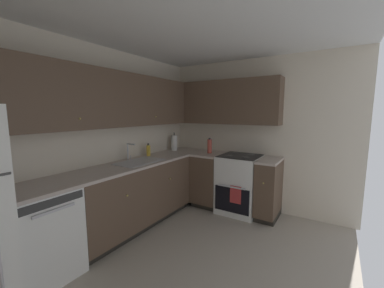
% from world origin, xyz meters
% --- Properties ---
extents(ground_plane, '(3.95, 2.97, 0.02)m').
position_xyz_m(ground_plane, '(0.00, 0.00, -0.01)').
color(ground_plane, '#A89E8E').
extents(wall_back, '(4.05, 0.05, 2.46)m').
position_xyz_m(wall_back, '(0.00, 1.51, 1.23)').
color(wall_back, beige).
rests_on(wall_back, ground_plane).
extents(wall_right, '(0.05, 3.07, 2.46)m').
position_xyz_m(wall_right, '(2.00, 0.00, 1.23)').
color(wall_right, beige).
rests_on(wall_right, ground_plane).
extents(ceiling, '(4.05, 3.07, 0.05)m').
position_xyz_m(ceiling, '(0.00, 0.00, 2.49)').
color(ceiling, white).
extents(dishwasher, '(0.60, 0.63, 0.88)m').
position_xyz_m(dishwasher, '(-0.82, 1.19, 0.44)').
color(dishwasher, white).
rests_on(dishwasher, ground_plane).
extents(lower_cabinets_back, '(1.89, 0.62, 0.88)m').
position_xyz_m(lower_cabinets_back, '(0.43, 1.19, 0.45)').
color(lower_cabinets_back, brown).
rests_on(lower_cabinets_back, ground_plane).
extents(countertop_back, '(3.09, 0.60, 0.03)m').
position_xyz_m(countertop_back, '(0.43, 1.19, 0.90)').
color(countertop_back, '#B7A89E').
rests_on(countertop_back, lower_cabinets_back).
extents(lower_cabinets_right, '(0.62, 1.39, 0.88)m').
position_xyz_m(lower_cabinets_right, '(1.68, 0.26, 0.45)').
color(lower_cabinets_right, brown).
rests_on(lower_cabinets_right, ground_plane).
extents(countertop_right, '(0.60, 1.39, 0.03)m').
position_xyz_m(countertop_right, '(1.67, 0.26, 0.90)').
color(countertop_right, '#B7A89E').
rests_on(countertop_right, lower_cabinets_right).
extents(oven_range, '(0.68, 0.62, 1.07)m').
position_xyz_m(oven_range, '(1.69, 0.11, 0.47)').
color(oven_range, white).
rests_on(oven_range, ground_plane).
extents(upper_cabinets_back, '(2.77, 0.34, 0.71)m').
position_xyz_m(upper_cabinets_back, '(0.27, 1.33, 1.77)').
color(upper_cabinets_back, brown).
extents(upper_cabinets_right, '(0.32, 1.94, 0.71)m').
position_xyz_m(upper_cabinets_right, '(1.81, 0.52, 1.77)').
color(upper_cabinets_right, brown).
extents(sink, '(0.67, 0.40, 0.10)m').
position_xyz_m(sink, '(0.51, 1.16, 0.88)').
color(sink, '#B7B7BC').
rests_on(sink, countertop_back).
extents(faucet, '(0.07, 0.16, 0.25)m').
position_xyz_m(faucet, '(0.52, 1.37, 1.07)').
color(faucet, silver).
rests_on(faucet, countertop_back).
extents(soap_bottle, '(0.06, 0.06, 0.20)m').
position_xyz_m(soap_bottle, '(0.92, 1.37, 1.01)').
color(soap_bottle, gold).
rests_on(soap_bottle, countertop_back).
extents(paper_towel_roll, '(0.11, 0.11, 0.34)m').
position_xyz_m(paper_towel_roll, '(1.59, 1.35, 1.06)').
color(paper_towel_roll, white).
rests_on(paper_towel_roll, countertop_back).
extents(oil_bottle, '(0.08, 0.08, 0.26)m').
position_xyz_m(oil_bottle, '(1.67, 0.66, 1.04)').
color(oil_bottle, '#BF4C3F').
rests_on(oil_bottle, countertop_right).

